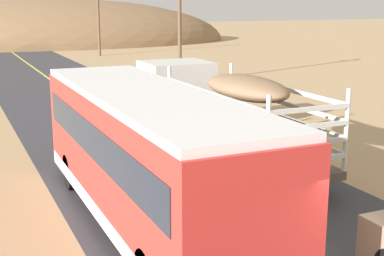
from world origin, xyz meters
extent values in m
cube|color=silver|center=(1.78, 12.62, 1.82)|extent=(2.50, 2.20, 2.20)
cube|color=#192333|center=(1.78, 12.62, 2.27)|extent=(2.53, 1.54, 0.70)
cube|color=brown|center=(1.78, 7.22, 0.72)|extent=(2.50, 6.40, 0.24)
cylinder|color=silver|center=(0.59, 10.36, 1.94)|extent=(0.12, 0.12, 2.20)
cylinder|color=silver|center=(2.97, 10.36, 1.94)|extent=(0.12, 0.12, 2.20)
cylinder|color=silver|center=(0.59, 4.08, 1.94)|extent=(0.12, 0.12, 2.20)
cylinder|color=silver|center=(2.97, 4.08, 1.94)|extent=(0.12, 0.12, 2.20)
cube|color=silver|center=(0.57, 7.22, 1.28)|extent=(0.08, 6.30, 0.12)
cube|color=silver|center=(2.99, 7.22, 1.28)|extent=(0.08, 6.30, 0.12)
cube|color=silver|center=(1.78, 4.06, 1.28)|extent=(2.40, 0.08, 0.12)
cube|color=silver|center=(0.57, 7.22, 1.72)|extent=(0.08, 6.30, 0.12)
cube|color=silver|center=(2.99, 7.22, 1.72)|extent=(0.08, 6.30, 0.12)
cube|color=silver|center=(1.78, 4.06, 1.72)|extent=(2.40, 0.08, 0.12)
cube|color=silver|center=(0.57, 7.22, 2.16)|extent=(0.08, 6.30, 0.12)
cube|color=silver|center=(2.99, 7.22, 2.16)|extent=(0.08, 6.30, 0.12)
cube|color=silver|center=(1.78, 4.06, 2.16)|extent=(2.40, 0.08, 0.12)
cube|color=silver|center=(0.57, 7.22, 2.60)|extent=(0.08, 6.30, 0.12)
cube|color=silver|center=(2.99, 7.22, 2.60)|extent=(0.08, 6.30, 0.12)
cube|color=silver|center=(1.78, 4.06, 2.60)|extent=(2.40, 0.08, 0.12)
ellipsoid|color=#8C6B4C|center=(1.78, 7.22, 2.69)|extent=(1.75, 3.84, 0.70)
cylinder|color=black|center=(0.69, 12.62, 0.57)|extent=(0.32, 1.10, 1.10)
cylinder|color=black|center=(2.87, 12.62, 0.57)|extent=(0.32, 1.10, 1.10)
cylinder|color=black|center=(0.69, 5.94, 0.57)|extent=(0.32, 1.10, 1.10)
cylinder|color=black|center=(2.87, 5.94, 0.57)|extent=(0.32, 1.10, 1.10)
cube|color=red|center=(-2.27, 4.74, 1.72)|extent=(2.50, 10.00, 2.70)
cube|color=white|center=(-2.27, 4.74, 3.15)|extent=(2.45, 9.80, 0.16)
cube|color=#192333|center=(-2.27, 4.74, 2.19)|extent=(2.54, 9.20, 0.80)
cube|color=silver|center=(-2.27, 4.74, 0.57)|extent=(2.53, 9.80, 0.36)
cylinder|color=black|center=(-3.37, 7.99, 0.52)|extent=(0.30, 1.00, 1.00)
cylinder|color=black|center=(-1.17, 7.99, 0.52)|extent=(0.30, 1.00, 1.00)
cylinder|color=black|center=(-1.17, 1.49, 0.52)|extent=(0.30, 1.00, 1.00)
cylinder|color=brown|center=(7.38, 25.43, 3.96)|extent=(0.24, 0.24, 7.93)
cylinder|color=brown|center=(7.38, 45.32, 3.65)|extent=(0.24, 0.24, 7.30)
ellipsoid|color=olive|center=(6.68, 62.58, 0.00)|extent=(44.56, 21.31, 10.95)
camera|label=1|loc=(-6.28, -6.69, 5.20)|focal=50.84mm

